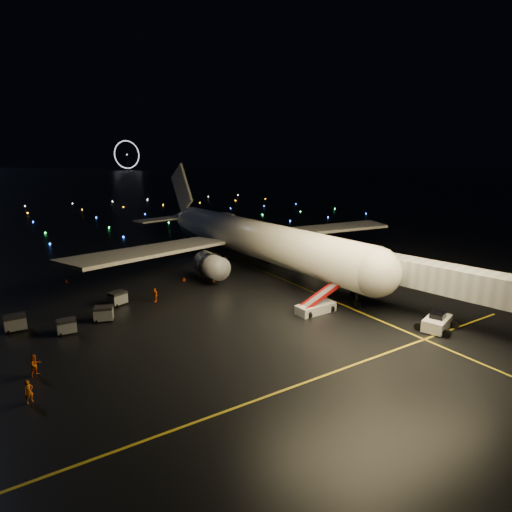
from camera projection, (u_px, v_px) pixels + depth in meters
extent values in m
plane|color=black|center=(42.00, 185.00, 290.48)|extent=(2000.00, 2000.00, 0.00)
cube|color=gold|center=(281.00, 279.00, 60.94)|extent=(0.25, 80.00, 0.02)
cube|color=gold|center=(288.00, 389.00, 31.57)|extent=(60.00, 0.25, 0.02)
cube|color=silver|center=(437.00, 321.00, 42.48)|extent=(4.44, 3.25, 1.90)
imported|color=orange|center=(29.00, 392.00, 29.56)|extent=(0.79, 0.69, 1.82)
imported|color=orange|center=(35.00, 365.00, 33.33)|extent=(1.17, 1.11, 1.91)
imported|color=orange|center=(155.00, 295.00, 50.85)|extent=(0.68, 1.15, 1.84)
cone|color=red|center=(214.00, 280.00, 59.54)|extent=(0.44, 0.44, 0.48)
cone|color=red|center=(206.00, 267.00, 66.60)|extent=(0.54, 0.54, 0.46)
cone|color=red|center=(184.00, 279.00, 59.93)|extent=(0.52, 0.52, 0.56)
cone|color=red|center=(66.00, 281.00, 59.08)|extent=(0.59, 0.59, 0.54)
cube|color=gray|center=(118.00, 298.00, 49.73)|extent=(2.40, 2.09, 1.71)
cube|color=gray|center=(67.00, 326.00, 41.49)|extent=(1.86, 1.32, 1.56)
cube|color=gray|center=(104.00, 314.00, 44.75)|extent=(2.33, 1.95, 1.70)
cube|color=gray|center=(15.00, 323.00, 42.19)|extent=(2.09, 1.49, 1.74)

